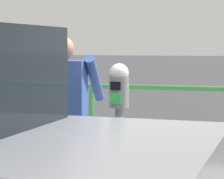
# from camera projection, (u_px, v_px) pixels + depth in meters

# --- Properties ---
(parking_meter) EXTENTS (0.17, 0.18, 1.35)m
(parking_meter) POSITION_uv_depth(u_px,v_px,m) (119.00, 108.00, 4.51)
(parking_meter) COLOR slate
(parking_meter) RESTS_ON sidewalk_curb
(pedestrian_at_meter) EXTENTS (0.59, 0.57, 1.58)m
(pedestrian_at_meter) POSITION_uv_depth(u_px,v_px,m) (63.00, 115.00, 4.69)
(pedestrian_at_meter) COLOR black
(pedestrian_at_meter) RESTS_ON sidewalk_curb
(background_railing) EXTENTS (24.06, 0.06, 1.02)m
(background_railing) POSITION_uv_depth(u_px,v_px,m) (163.00, 109.00, 6.45)
(background_railing) COLOR #2D7A38
(background_railing) RESTS_ON sidewalk_curb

